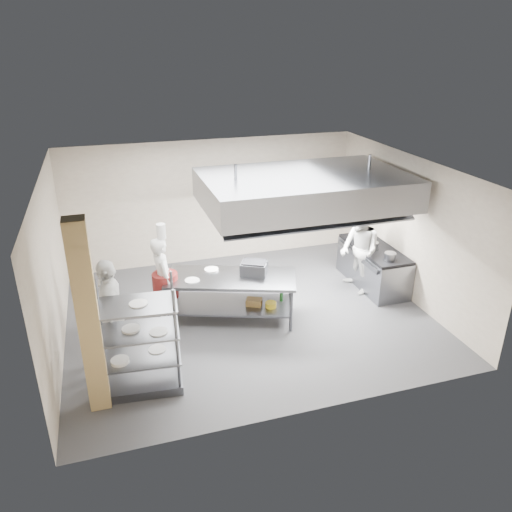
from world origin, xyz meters
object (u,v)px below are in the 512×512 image
object	(u,v)px
chef_plating	(111,312)
griddle	(254,268)
cooking_range	(373,267)
chef_head	(163,280)
chef_line	(359,250)
pass_rack	(139,337)
island	(232,297)
stockpot	(373,246)

from	to	relation	value
chef_plating	griddle	bearing A→B (deg)	108.45
cooking_range	chef_plating	xyz separation A→B (m)	(-5.68, -1.28, 0.53)
chef_head	cooking_range	bearing A→B (deg)	-96.03
chef_line	griddle	world-z (taller)	chef_line
pass_rack	chef_line	world-z (taller)	chef_line
cooking_range	chef_head	bearing A→B (deg)	-177.48
cooking_range	chef_plating	size ratio (longest dim) A/B	1.05
chef_line	island	bearing A→B (deg)	-84.46
stockpot	island	bearing A→B (deg)	-172.41
cooking_range	stockpot	bearing A→B (deg)	-144.41
chef_plating	island	bearing A→B (deg)	111.78
island	chef_plating	xyz separation A→B (m)	(-2.27, -0.77, 0.49)
island	griddle	distance (m)	0.74
cooking_range	chef_head	size ratio (longest dim) A/B	1.14
chef_line	griddle	distance (m)	2.50
cooking_range	griddle	world-z (taller)	griddle
cooking_range	chef_plating	world-z (taller)	chef_plating
cooking_range	griddle	bearing A→B (deg)	-169.91
griddle	stockpot	size ratio (longest dim) A/B	2.16
pass_rack	cooking_range	xyz separation A→B (m)	(5.32, 2.17, -0.50)
cooking_range	stockpot	size ratio (longest dim) A/B	8.72
pass_rack	chef_line	bearing A→B (deg)	27.88
island	stockpot	size ratio (longest dim) A/B	10.83
pass_rack	griddle	xyz separation A→B (m)	(2.36, 1.65, 0.11)
stockpot	pass_rack	bearing A→B (deg)	-158.04
cooking_range	chef_line	size ratio (longest dim) A/B	1.04
island	cooking_range	xyz separation A→B (m)	(3.41, 0.51, -0.04)
cooking_range	pass_rack	bearing A→B (deg)	-157.78
stockpot	chef_plating	bearing A→B (deg)	-167.73
stockpot	chef_line	bearing A→B (deg)	-163.96
cooking_range	chef_line	world-z (taller)	chef_line
island	chef_plating	bearing A→B (deg)	-141.37
griddle	stockpot	distance (m)	2.90
chef_head	stockpot	distance (m)	4.60
pass_rack	chef_plating	distance (m)	0.96
island	chef_plating	distance (m)	2.45
pass_rack	cooking_range	world-z (taller)	pass_rack
chef_head	chef_line	distance (m)	4.21
island	chef_head	size ratio (longest dim) A/B	1.41
island	pass_rack	world-z (taller)	pass_rack
cooking_range	chef_line	xyz separation A→B (m)	(-0.48, -0.18, 0.55)
pass_rack	chef_line	size ratio (longest dim) A/B	0.96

